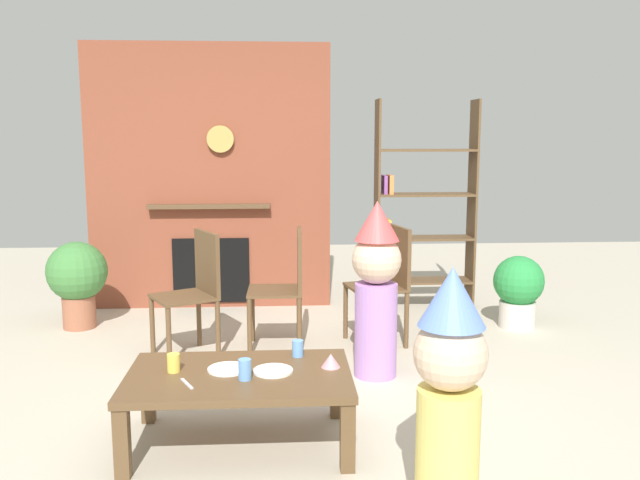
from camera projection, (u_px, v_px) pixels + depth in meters
The scene contains 18 objects.
ground_plane at pixel (298, 418), 3.75m from camera, with size 12.00×12.00×0.00m, color #BCB29E.
brick_fireplace_feature at pixel (210, 178), 6.08m from camera, with size 2.20×0.28×2.40m.
bookshelf at pixel (419, 213), 6.05m from camera, with size 0.90×0.28×1.90m.
coffee_table at pixel (239, 383), 3.38m from camera, with size 1.14×0.71×0.39m.
paper_cup_near_left at pixel (174, 363), 3.39m from camera, with size 0.06×0.06×0.09m, color #F2CC4C.
paper_cup_near_right at pixel (298, 348), 3.62m from camera, with size 0.06×0.06×0.09m, color #669EE0.
paper_cup_center at pixel (245, 369), 3.28m from camera, with size 0.06×0.06×0.10m, color #669EE0.
paper_plate_front at pixel (228, 369), 3.42m from camera, with size 0.21×0.21×0.01m, color white.
paper_plate_rear at pixel (273, 371), 3.39m from camera, with size 0.21×0.21×0.01m, color white.
birthday_cake_slice at pixel (331, 360), 3.46m from camera, with size 0.10×0.10×0.07m, color pink.
table_fork at pixel (187, 384), 3.22m from camera, with size 0.15×0.02×0.01m, color silver.
child_with_cone_hat at pixel (449, 391), 2.65m from camera, with size 0.30×0.30×1.08m.
child_in_pink at pixel (376, 285), 4.33m from camera, with size 0.32×0.32×1.17m.
dining_chair_left at pixel (196, 286), 4.77m from camera, with size 0.54×0.54×0.90m.
dining_chair_middle at pixel (287, 281), 4.92m from camera, with size 0.41×0.41×0.90m.
dining_chair_right at pixel (387, 277), 5.05m from camera, with size 0.48×0.48×0.90m.
potted_plant_tall at pixel (518, 288), 5.48m from camera, with size 0.41×0.41×0.60m.
potted_plant_short at pixel (77, 277), 5.46m from camera, with size 0.49×0.49×0.72m.
Camera 1 is at (-0.09, -3.54, 1.58)m, focal length 37.24 mm.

